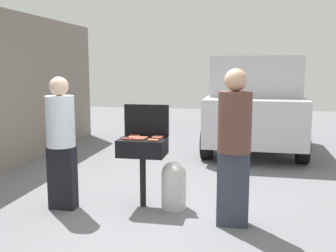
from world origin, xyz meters
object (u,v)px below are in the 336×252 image
(hot_dog_2, at_px, (127,139))
(hot_dog_5, at_px, (157,138))
(hot_dog_7, at_px, (138,139))
(hot_dog_11, at_px, (133,137))
(hot_dog_3, at_px, (153,140))
(person_right, at_px, (234,142))
(bbq_grill, at_px, (143,149))
(hot_dog_8, at_px, (134,138))
(propane_tank, at_px, (174,184))
(hot_dog_1, at_px, (158,137))
(hot_dog_6, at_px, (141,139))
(hot_dog_4, at_px, (158,137))
(hot_dog_10, at_px, (153,140))
(person_left, at_px, (61,138))
(hot_dog_9, at_px, (135,136))
(hot_dog_0, at_px, (143,137))
(parked_minivan, at_px, (254,102))

(hot_dog_2, distance_m, hot_dog_5, 0.38)
(hot_dog_7, relative_size, hot_dog_11, 1.00)
(hot_dog_3, distance_m, person_right, 1.04)
(bbq_grill, relative_size, hot_dog_5, 6.95)
(bbq_grill, bearing_deg, hot_dog_7, -102.89)
(person_right, bearing_deg, hot_dog_8, -21.22)
(hot_dog_11, xyz_separation_m, person_right, (1.30, -0.41, 0.06))
(bbq_grill, distance_m, person_right, 1.26)
(bbq_grill, xyz_separation_m, hot_dog_8, (-0.10, -0.03, 0.15))
(hot_dog_3, distance_m, propane_tank, 0.65)
(hot_dog_1, bearing_deg, hot_dog_6, -140.87)
(hot_dog_1, xyz_separation_m, hot_dog_2, (-0.35, -0.21, 0.00))
(bbq_grill, height_order, hot_dog_4, hot_dog_4)
(hot_dog_5, bearing_deg, hot_dog_6, -155.07)
(hot_dog_4, bearing_deg, bbq_grill, -148.39)
(hot_dog_6, bearing_deg, hot_dog_8, 162.30)
(propane_tank, bearing_deg, hot_dog_4, 155.58)
(hot_dog_7, distance_m, person_right, 1.24)
(hot_dog_3, height_order, hot_dog_10, same)
(person_left, bearing_deg, hot_dog_9, 15.36)
(hot_dog_2, bearing_deg, hot_dog_7, 4.41)
(hot_dog_0, bearing_deg, hot_dog_10, -45.56)
(hot_dog_2, bearing_deg, hot_dog_9, 83.48)
(hot_dog_0, relative_size, hot_dog_11, 1.00)
(hot_dog_5, height_order, parked_minivan, parked_minivan)
(hot_dog_6, height_order, propane_tank, hot_dog_6)
(hot_dog_5, xyz_separation_m, hot_dog_7, (-0.21, -0.13, 0.00))
(hot_dog_0, bearing_deg, hot_dog_4, 25.72)
(hot_dog_1, xyz_separation_m, hot_dog_3, (-0.01, -0.21, 0.00))
(hot_dog_2, bearing_deg, hot_dog_10, -5.35)
(hot_dog_4, relative_size, parked_minivan, 0.03)
(hot_dog_11, distance_m, person_left, 0.91)
(hot_dog_6, bearing_deg, parked_minivan, 71.36)
(hot_dog_6, distance_m, hot_dog_10, 0.20)
(hot_dog_6, height_order, person_left, person_left)
(hot_dog_7, xyz_separation_m, person_right, (1.20, -0.28, 0.06))
(hot_dog_1, distance_m, hot_dog_9, 0.32)
(hot_dog_3, bearing_deg, person_right, -15.32)
(hot_dog_1, xyz_separation_m, hot_dog_7, (-0.21, -0.20, 0.00))
(hot_dog_1, bearing_deg, hot_dog_11, -166.22)
(hot_dog_7, bearing_deg, person_right, -13.30)
(hot_dog_4, bearing_deg, hot_dog_2, -145.71)
(hot_dog_5, height_order, hot_dog_7, same)
(hot_dog_8, xyz_separation_m, hot_dog_9, (-0.03, 0.16, 0.00))
(hot_dog_3, distance_m, hot_dog_5, 0.14)
(hot_dog_8, height_order, person_left, person_left)
(person_left, bearing_deg, hot_dog_1, 7.49)
(hot_dog_2, relative_size, hot_dog_7, 1.00)
(hot_dog_8, bearing_deg, bbq_grill, 18.46)
(hot_dog_9, bearing_deg, hot_dog_3, -38.46)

